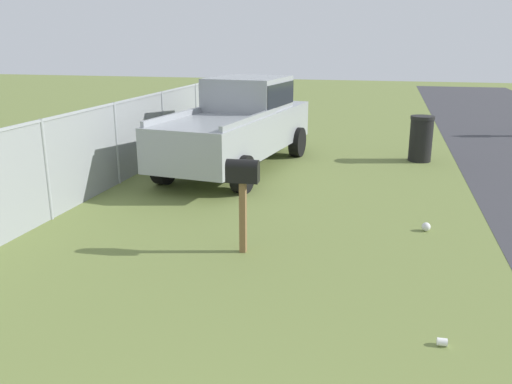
{
  "coord_description": "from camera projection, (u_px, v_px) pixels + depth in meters",
  "views": [
    {
      "loc": [
        -0.82,
        -0.99,
        2.97
      ],
      "look_at": [
        5.13,
        0.47,
        1.2
      ],
      "focal_mm": 37.37,
      "sensor_mm": 36.0,
      "label": 1
    }
  ],
  "objects": [
    {
      "name": "pickup_truck",
      "position": [
        241.0,
        121.0,
        12.51
      ],
      "size": [
        5.76,
        2.64,
        2.09
      ],
      "rotation": [
        0.0,
        0.0,
        -0.13
      ],
      "color": "#93999E",
      "rests_on": "ground"
    },
    {
      "name": "mailbox",
      "position": [
        243.0,
        179.0,
        7.41
      ],
      "size": [
        0.23,
        0.46,
        1.37
      ],
      "rotation": [
        0.0,
        0.0,
        0.05
      ],
      "color": "brown",
      "rests_on": "ground"
    },
    {
      "name": "litter_bag_far_scatter",
      "position": [
        426.0,
        227.0,
        8.52
      ],
      "size": [
        0.14,
        0.14,
        0.14
      ],
      "primitive_type": "sphere",
      "color": "silver",
      "rests_on": "ground"
    },
    {
      "name": "litter_cup_midfield_b",
      "position": [
        442.0,
        342.0,
        5.34
      ],
      "size": [
        0.08,
        0.1,
        0.08
      ],
      "primitive_type": "cylinder",
      "rotation": [
        0.0,
        1.57,
        4.73
      ],
      "color": "white",
      "rests_on": "ground"
    },
    {
      "name": "trash_bin",
      "position": [
        421.0,
        139.0,
        13.27
      ],
      "size": [
        0.59,
        0.59,
        1.14
      ],
      "color": "black",
      "rests_on": "ground"
    },
    {
      "name": "fence_section",
      "position": [
        116.0,
        140.0,
        11.11
      ],
      "size": [
        14.58,
        0.07,
        1.72
      ],
      "color": "#9EA3A8",
      "rests_on": "ground"
    }
  ]
}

